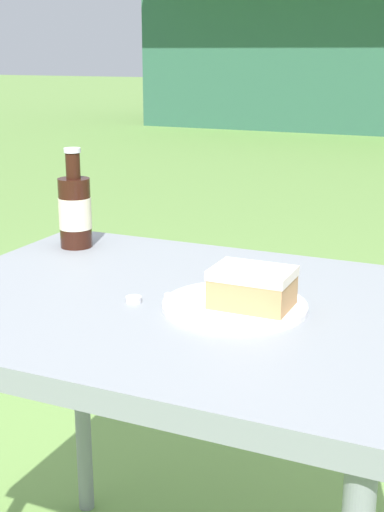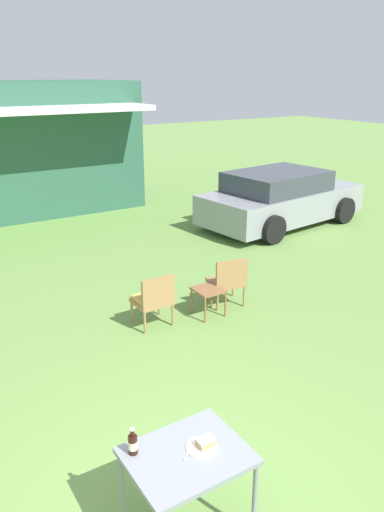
% 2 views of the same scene
% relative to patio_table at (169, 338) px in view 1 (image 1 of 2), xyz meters
% --- Properties ---
extents(patio_table, '(0.90, 0.71, 0.76)m').
position_rel_patio_table_xyz_m(patio_table, '(0.00, 0.00, 0.00)').
color(patio_table, gray).
rests_on(patio_table, ground_plane).
extents(cake_on_plate, '(0.25, 0.25, 0.08)m').
position_rel_patio_table_xyz_m(cake_on_plate, '(0.14, -0.01, 0.10)').
color(cake_on_plate, white).
rests_on(cake_on_plate, patio_table).
extents(cola_bottle_near, '(0.07, 0.07, 0.22)m').
position_rel_patio_table_xyz_m(cola_bottle_near, '(-0.34, 0.22, 0.16)').
color(cola_bottle_near, black).
rests_on(cola_bottle_near, patio_table).
extents(fork, '(0.20, 0.05, 0.01)m').
position_rel_patio_table_xyz_m(fork, '(0.09, -0.01, 0.08)').
color(fork, silver).
rests_on(fork, patio_table).
extents(loose_bottle_cap, '(0.03, 0.03, 0.01)m').
position_rel_patio_table_xyz_m(loose_bottle_cap, '(-0.04, -0.05, 0.08)').
color(loose_bottle_cap, silver).
rests_on(loose_bottle_cap, patio_table).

